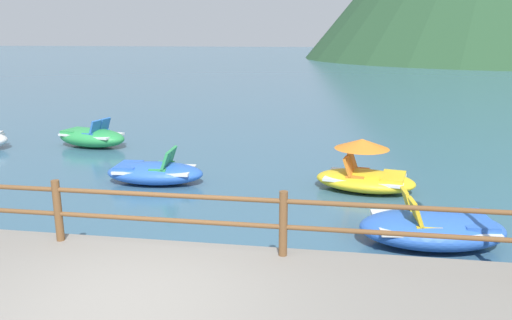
% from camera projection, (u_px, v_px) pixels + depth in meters
% --- Properties ---
extents(ground_plane, '(200.00, 200.00, 0.00)m').
position_uv_depth(ground_plane, '(309.00, 74.00, 44.28)').
color(ground_plane, '#38607A').
extents(dock_railing, '(23.92, 0.12, 0.95)m').
position_uv_depth(dock_railing, '(166.00, 211.00, 7.22)').
color(dock_railing, brown).
rests_on(dock_railing, promenade_dock).
extents(pedal_boat_0, '(2.53, 1.62, 0.89)m').
position_uv_depth(pedal_boat_0, '(433.00, 228.00, 8.35)').
color(pedal_boat_0, blue).
rests_on(pedal_boat_0, ground).
extents(pedal_boat_1, '(2.52, 1.61, 0.91)m').
position_uv_depth(pedal_boat_1, '(91.00, 137.00, 15.72)').
color(pedal_boat_1, green).
rests_on(pedal_boat_1, ground).
extents(pedal_boat_3, '(2.36, 1.23, 0.85)m').
position_uv_depth(pedal_boat_3, '(155.00, 172.00, 11.84)').
color(pedal_boat_3, blue).
rests_on(pedal_boat_3, ground).
extents(pedal_boat_4, '(2.44, 1.70, 1.18)m').
position_uv_depth(pedal_boat_4, '(365.00, 173.00, 11.29)').
color(pedal_boat_4, yellow).
rests_on(pedal_boat_4, ground).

